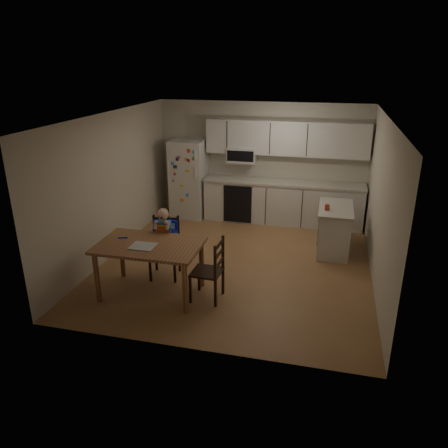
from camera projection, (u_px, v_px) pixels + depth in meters
name	position (u px, v px, depth m)	size (l,w,h in m)	color
room	(243.00, 186.00, 7.61)	(4.52, 5.01, 2.51)	#94673E
refrigerator	(189.00, 179.00, 9.61)	(0.72, 0.70, 1.70)	silver
kitchen_run	(282.00, 182.00, 9.23)	(3.37, 0.62, 2.15)	silver
kitchen_island	(334.00, 229.00, 7.95)	(0.60, 1.14, 0.84)	silver
red_cup	(327.00, 207.00, 7.64)	(0.08, 0.08, 0.11)	#B43B1D
dining_table	(150.00, 251.00, 6.38)	(1.51, 0.97, 0.81)	brown
napkin	(143.00, 246.00, 6.25)	(0.34, 0.30, 0.01)	silver
toddler_spoon	(122.00, 238.00, 6.54)	(0.02, 0.02, 0.12)	#1720BE
chair_booster	(164.00, 235.00, 6.94)	(0.49, 0.49, 1.16)	black
chair_side	(213.00, 266.00, 6.27)	(0.44, 0.44, 0.95)	black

